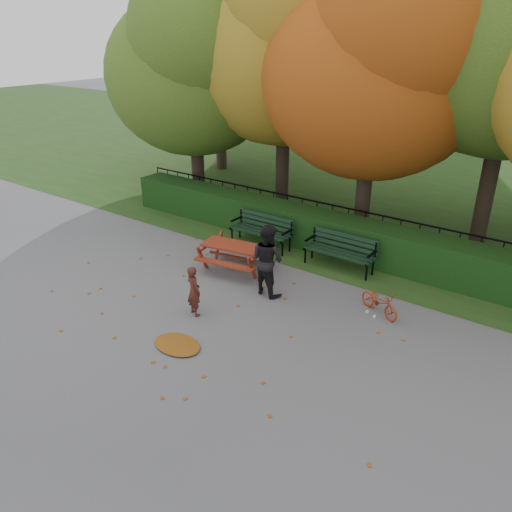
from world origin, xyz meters
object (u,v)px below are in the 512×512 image
Objects in this scene: child at (194,291)px; adult at (267,260)px; tree_b at (291,33)px; bench_right at (341,249)px; bench_left at (262,228)px; tree_a at (195,63)px; picnic_table at (234,251)px; tree_c at (385,59)px; bicycle at (380,302)px; tree_f at (221,23)px.

child is 0.67× the size of adult.
adult is (2.79, -5.20, -4.57)m from tree_b.
bench_right is at bearing -91.61° from child.
adult is at bearing -52.57° from bench_left.
tree_b is 5.28× the size of adult.
tree_a is 3.11m from tree_b.
tree_b is at bearing 97.54° from picnic_table.
tree_a reaches higher than child.
bicycle is (1.97, -3.78, -4.55)m from tree_c.
tree_c is 5.31m from bench_left.
bench_left is at bearing -69.42° from tree_b.
tree_a is 7.78m from adult.
adult reaches higher than child.
bench_left is (3.89, -1.88, -4.00)m from tree_a.
child is (-1.46, -3.83, 0.04)m from bench_right.
tree_c is 4.80× the size of adult.
tree_b reaches higher than bench_left.
adult is (1.65, -2.16, 0.31)m from bench_left.
bicycle is (3.78, 0.14, -0.25)m from picnic_table.
bicycle is at bearing -156.28° from adult.
bench_right is at bearing -33.92° from tree_f.
tree_b is at bearing 23.05° from tree_a.
tree_b is 7.88× the size of child.
child reaches higher than picnic_table.
tree_c is 6.09m from picnic_table.
tree_c is (3.28, -0.78, -0.58)m from tree_b.
bicycle is (7.99, -3.40, -4.24)m from tree_a.
tree_a is at bearing 130.19° from picnic_table.
bench_left is (1.14, -3.04, -4.88)m from tree_b.
child is (0.94, -3.83, 0.04)m from bench_left.
tree_f is 8.65× the size of bicycle.
bench_left is 1.00× the size of bench_right.
adult is (0.71, 1.67, 0.27)m from child.
bicycle is at bearing -23.03° from tree_a.
tree_f is at bearing -34.83° from child.
tree_a is at bearing -62.02° from tree_f.
tree_a is 0.81× the size of tree_f.
tree_f is at bearing 152.01° from tree_b.
tree_a is at bearing -176.35° from tree_c.
picnic_table is at bearing 116.25° from bicycle.
bench_left is 3.94m from child.
picnic_table is 1.60× the size of child.
tree_b is at bearing 110.58° from bench_left.
tree_a is at bearing -30.46° from child.
tree_a reaches higher than adult.
tree_a is 8.46m from child.
child is at bearing -110.93° from bench_right.
tree_c is 4.48× the size of picnic_table.
tree_a is 4.16× the size of bench_left.
child is at bearing -101.14° from tree_c.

